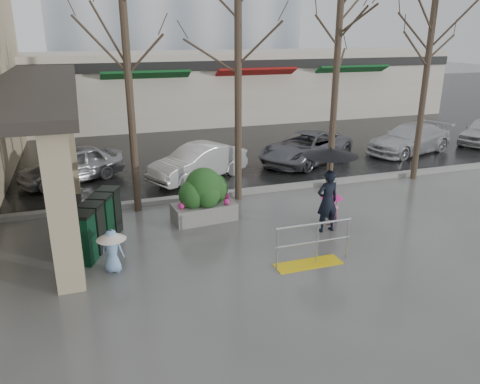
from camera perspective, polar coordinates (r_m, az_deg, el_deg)
ground at (r=11.64m, az=-0.15°, el=-7.15°), size 120.00×120.00×0.00m
street_asphalt at (r=32.48m, az=-12.86°, el=9.44°), size 120.00×36.00×0.01m
curb at (r=15.17m, az=-5.00°, el=-0.56°), size 120.00×0.30×0.15m
canopy_slab at (r=18.02m, az=-24.00°, el=12.62°), size 2.80×18.00×0.25m
pillar_front at (r=10.01m, az=-20.85°, el=-2.05°), size 0.55×0.55×3.50m
pillar_back at (r=16.27m, az=-20.46°, el=5.80°), size 0.55×0.55×3.50m
storefront_row at (r=28.55m, az=-8.11°, el=12.54°), size 34.00×6.74×4.00m
handrail at (r=10.98m, az=8.68°, el=-6.91°), size 1.90×0.50×1.03m
tree_west at (r=13.57m, az=-13.85°, el=18.28°), size 3.20×3.20×6.80m
tree_midwest at (r=14.25m, az=-0.24°, el=19.40°), size 3.20×3.20×7.00m
tree_mideast at (r=15.62m, az=11.89°, el=17.61°), size 3.20×3.20×6.50m
tree_east at (r=17.64m, az=22.42°, el=18.47°), size 3.20×3.20×7.20m
woman at (r=12.46m, az=10.78°, el=1.58°), size 1.45×1.45×2.33m
child_pink at (r=13.26m, az=11.07°, el=-1.35°), size 0.64×0.63×1.04m
child_blue at (r=10.81m, az=-15.34°, el=-6.36°), size 0.66×0.66×1.02m
planter at (r=13.26m, az=-4.43°, el=-0.41°), size 1.84×1.08×1.55m
news_boxes at (r=12.13m, az=-17.00°, el=-3.67°), size 1.38×2.25×1.25m
car_a at (r=17.75m, az=-19.93°, el=3.14°), size 3.98×2.93×1.26m
car_b at (r=17.08m, az=-5.12°, el=3.64°), size 4.02×2.90×1.26m
car_c at (r=19.43m, az=8.05°, el=5.41°), size 4.97×4.08×1.26m
car_d at (r=22.11m, az=19.99°, el=6.10°), size 4.65×2.85×1.26m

